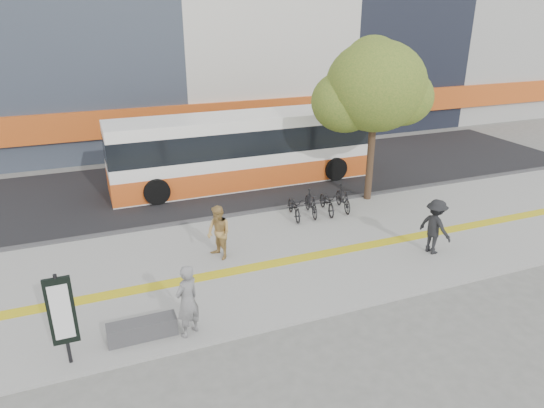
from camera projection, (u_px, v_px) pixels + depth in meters
name	position (u px, v px, depth m)	size (l,w,h in m)	color
ground	(233.00, 293.00, 13.47)	(120.00, 120.00, 0.00)	#62625D
sidewalk	(219.00, 267.00, 14.75)	(40.00, 7.00, 0.08)	slate
tactile_strip	(223.00, 273.00, 14.30)	(40.00, 0.45, 0.01)	gold
street	(172.00, 188.00, 21.23)	(40.00, 8.00, 0.06)	black
curb	(192.00, 222.00, 17.76)	(40.00, 0.25, 0.14)	#353537
bench	(142.00, 329.00, 11.43)	(1.60, 0.45, 0.45)	#353537
signboard	(62.00, 313.00, 10.23)	(0.55, 0.10, 2.20)	black
street_tree	(374.00, 88.00, 18.39)	(4.40, 3.80, 6.31)	#352618
bus	(243.00, 151.00, 21.31)	(11.43, 2.71, 3.04)	white
bicycle_row	(319.00, 203.00, 18.29)	(2.81, 1.70, 0.95)	black
seated_woman	(187.00, 301.00, 11.30)	(0.67, 0.44, 1.83)	black
pedestrian_tan	(219.00, 233.00, 14.89)	(0.83, 0.65, 1.71)	#AE884B
pedestrian_dark	(435.00, 227.00, 15.22)	(1.15, 0.66, 1.78)	black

